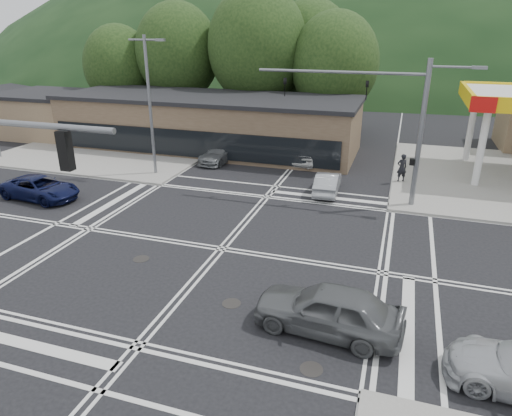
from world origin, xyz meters
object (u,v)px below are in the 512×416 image
(car_blue_west, at_px, (40,188))
(car_northbound, at_px, (220,153))
(car_queue_a, at_px, (327,183))
(car_grey_center, at_px, (328,309))
(car_queue_b, at_px, (311,153))
(pedestrian, at_px, (402,168))

(car_blue_west, distance_m, car_northbound, 12.75)
(car_queue_a, height_order, car_northbound, car_queue_a)
(car_grey_center, bearing_deg, car_queue_b, -161.64)
(car_queue_b, bearing_deg, car_northbound, 18.68)
(car_queue_a, height_order, pedestrian, pedestrian)
(car_blue_west, relative_size, pedestrian, 2.66)
(car_grey_center, height_order, car_queue_a, car_grey_center)
(car_northbound, bearing_deg, car_grey_center, -48.94)
(car_blue_west, bearing_deg, car_queue_b, -42.20)
(pedestrian, bearing_deg, car_blue_west, -0.01)
(car_queue_a, bearing_deg, car_grey_center, 96.62)
(car_blue_west, relative_size, car_northbound, 1.09)
(car_queue_a, bearing_deg, pedestrian, -145.16)
(car_blue_west, xyz_separation_m, car_queue_a, (15.87, 6.21, -0.03))
(car_northbound, xyz_separation_m, pedestrian, (13.00, -1.11, 0.41))
(car_queue_b, relative_size, pedestrian, 2.52)
(car_queue_a, relative_size, car_northbound, 0.88)
(car_queue_b, relative_size, car_northbound, 1.03)
(pedestrian, bearing_deg, car_grey_center, 58.28)
(car_queue_b, bearing_deg, pedestrian, 160.96)
(car_blue_west, relative_size, car_queue_b, 1.06)
(car_blue_west, xyz_separation_m, pedestrian, (20.08, 9.49, 0.38))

